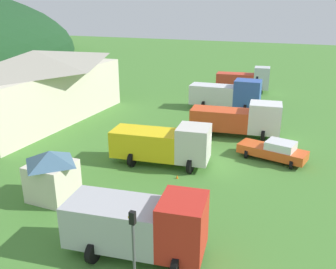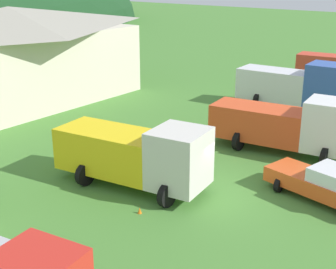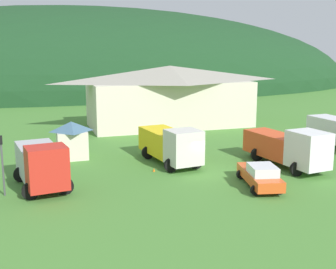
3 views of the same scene
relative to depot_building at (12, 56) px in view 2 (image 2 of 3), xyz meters
name	(u,v)px [view 2 (image 2 of 3)]	position (x,y,z in m)	size (l,w,h in m)	color
ground_plane	(209,188)	(-3.55, -19.59, -3.77)	(200.00, 200.00, 0.00)	#477F33
depot_building	(12,56)	(0.00, 0.00, 0.00)	(20.63, 9.01, 7.32)	beige
flatbed_truck_yellow	(137,154)	(-5.41, -16.73, -2.09)	(3.87, 7.74, 3.21)	silver
heavy_rig_white	(292,124)	(3.16, -20.69, -2.08)	(3.73, 8.40, 3.30)	white
box_truck_blue	(299,85)	(11.64, -17.50, -1.90)	(3.47, 8.19, 3.63)	#3356AD
service_pickup_orange	(326,184)	(-1.49, -24.40, -2.94)	(3.01, 5.53, 1.66)	#E65420
traffic_cone_near_pickup	(140,213)	(-7.42, -18.55, -3.77)	(0.36, 0.36, 0.55)	orange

